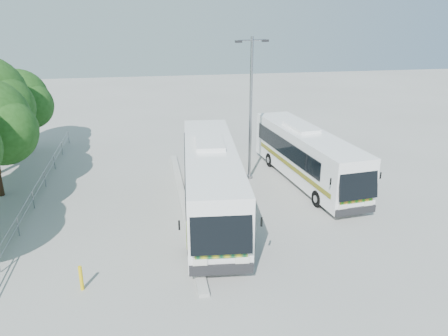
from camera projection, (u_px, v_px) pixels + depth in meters
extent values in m
plane|color=#A1A19B|center=(234.00, 218.00, 21.61)|extent=(100.00, 100.00, 0.00)
cube|color=#B2B2AD|center=(184.00, 204.00, 23.05)|extent=(0.40, 16.00, 0.15)
cylinder|color=gray|center=(36.00, 184.00, 23.32)|extent=(0.06, 22.00, 0.06)
cylinder|color=gray|center=(37.00, 191.00, 23.45)|extent=(0.06, 22.00, 0.06)
cylinder|color=gray|center=(67.00, 140.00, 32.72)|extent=(0.06, 0.06, 1.00)
sphere|color=#183D10|center=(3.00, 131.00, 22.62)|extent=(3.59, 3.59, 3.59)
cylinder|color=#382314|center=(24.00, 133.00, 31.32)|extent=(0.36, 0.36, 2.77)
sphere|color=#183D10|center=(19.00, 98.00, 30.46)|extent=(4.03, 4.03, 4.03)
sphere|color=#183D10|center=(29.00, 105.00, 30.27)|extent=(3.28, 3.28, 3.28)
sphere|color=#183D10|center=(10.00, 90.00, 30.76)|extent=(3.02, 3.02, 3.02)
cube|color=white|center=(211.00, 179.00, 21.58)|extent=(3.52, 12.10, 3.03)
cube|color=black|center=(221.00, 229.00, 15.84)|extent=(2.32, 0.65, 1.93)
cube|color=black|center=(185.00, 168.00, 21.90)|extent=(0.88, 9.51, 1.09)
cube|color=black|center=(235.00, 167.00, 22.11)|extent=(0.88, 9.51, 1.09)
cube|color=#0A4B27|center=(186.00, 193.00, 21.39)|extent=(0.93, 10.30, 0.28)
cylinder|color=black|center=(191.00, 243.00, 18.32)|extent=(0.38, 1.02, 0.99)
cylinder|color=black|center=(243.00, 241.00, 18.51)|extent=(0.38, 1.02, 0.99)
cylinder|color=black|center=(188.00, 180.00, 25.11)|extent=(0.38, 1.02, 0.99)
cylinder|color=black|center=(227.00, 179.00, 25.30)|extent=(0.38, 1.02, 0.99)
cube|color=white|center=(306.00, 155.00, 25.75)|extent=(3.42, 10.93, 2.73)
cube|color=black|center=(358.00, 182.00, 20.78)|extent=(2.09, 0.64, 1.74)
cube|color=black|center=(285.00, 148.00, 25.82)|extent=(1.00, 8.55, 0.98)
cube|color=black|center=(320.00, 145.00, 26.43)|extent=(1.00, 8.55, 0.98)
cube|color=#12610D|center=(290.00, 166.00, 25.38)|extent=(1.07, 9.26, 0.25)
cylinder|color=black|center=(318.00, 199.00, 22.76)|extent=(0.37, 0.92, 0.90)
cylinder|color=black|center=(352.00, 194.00, 23.30)|extent=(0.37, 0.92, 0.90)
cylinder|color=black|center=(270.00, 160.00, 28.64)|extent=(0.37, 0.92, 0.90)
cylinder|color=black|center=(298.00, 157.00, 29.19)|extent=(0.37, 0.92, 0.90)
cylinder|color=gray|center=(251.00, 111.00, 25.29)|extent=(0.20, 0.20, 8.36)
cylinder|color=gray|center=(252.00, 40.00, 23.93)|extent=(1.64, 0.51, 0.08)
cube|color=black|center=(239.00, 42.00, 23.62)|extent=(0.40, 0.28, 0.13)
cube|color=black|center=(265.00, 41.00, 24.28)|extent=(0.40, 0.28, 0.13)
cylinder|color=#E0BA0D|center=(81.00, 278.00, 15.97)|extent=(0.17, 0.17, 0.98)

